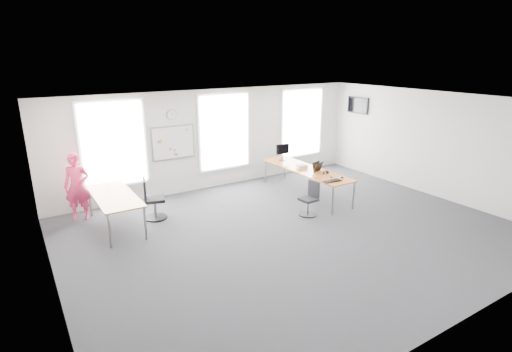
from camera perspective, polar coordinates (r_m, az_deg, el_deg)
floor at (r=9.48m, az=5.39°, el=-7.92°), size 10.00×10.00×0.00m
ceiling at (r=8.65m, az=5.95°, el=10.40°), size 10.00×10.00×0.00m
wall_back at (r=12.25m, az=-5.85°, el=5.28°), size 10.00×0.00×10.00m
wall_front at (r=6.47m, az=27.97°, el=-7.75°), size 10.00×0.00×10.00m
wall_left at (r=7.22m, az=-27.79°, el=-5.21°), size 0.00×10.00×10.00m
wall_right at (r=12.56m, az=24.11°, el=4.16°), size 0.00×10.00×10.00m
window_left at (r=11.22m, az=-19.69°, el=4.30°), size 1.60×0.06×2.20m
window_mid at (r=12.32m, az=-4.56°, el=6.33°), size 1.60×0.06×2.20m
window_right at (r=13.94m, az=6.52°, el=7.53°), size 1.60×0.06×2.20m
desk_right at (r=11.68m, az=7.15°, el=0.78°), size 0.86×3.24×0.79m
desk_left at (r=9.99m, az=-19.60°, el=-2.93°), size 0.89×2.23×0.81m
chair_right at (r=10.34m, az=7.68°, el=-3.47°), size 0.47×0.47×0.88m
chair_left at (r=10.31m, az=-14.62°, el=-3.51°), size 0.58×0.58×1.05m
person at (r=10.79m, az=-24.18°, el=-1.41°), size 0.73×0.63×1.70m
whiteboard at (r=11.70m, az=-11.73°, el=4.69°), size 1.20×0.03×0.90m
wall_clock at (r=11.56m, az=-11.97°, el=8.56°), size 0.30×0.04×0.30m
tv at (r=14.25m, az=14.36°, el=9.77°), size 0.06×0.90×0.55m
keyboard at (r=10.62m, az=10.85°, el=-0.71°), size 0.51×0.23×0.02m
mouse at (r=10.95m, az=12.19°, el=-0.20°), size 0.10×0.12×0.04m
lens_cap at (r=10.98m, az=10.68°, el=-0.16°), size 0.09×0.09×0.01m
headphones at (r=11.22m, az=9.91°, el=0.48°), size 0.17×0.09×0.10m
laptop_sleeve at (r=11.41m, az=8.77°, el=1.31°), size 0.36×0.29×0.28m
paper_stack at (r=11.71m, az=6.57°, el=1.35°), size 0.33×0.28×0.10m
monitor at (r=12.43m, az=3.81°, el=3.64°), size 0.48×0.19×0.53m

